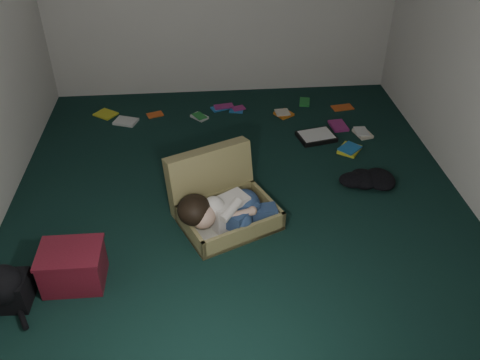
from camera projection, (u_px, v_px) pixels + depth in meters
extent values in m
plane|color=black|center=(239.00, 202.00, 4.47)|extent=(4.50, 4.50, 0.00)
plane|color=silver|center=(289.00, 300.00, 1.89)|extent=(4.50, 0.00, 4.50)
cube|color=#918650|center=(230.00, 217.00, 4.17)|extent=(0.90, 0.79, 0.17)
cube|color=silver|center=(230.00, 222.00, 4.20)|extent=(0.82, 0.71, 0.02)
cube|color=#918650|center=(210.00, 178.00, 4.31)|extent=(0.78, 0.51, 0.55)
cube|color=silver|center=(228.00, 211.00, 4.09)|extent=(0.37, 0.32, 0.24)
sphere|color=tan|center=(203.00, 216.00, 3.94)|extent=(0.20, 0.20, 0.20)
ellipsoid|color=black|center=(194.00, 210.00, 3.94)|extent=(0.27, 0.28, 0.23)
ellipsoid|color=navy|center=(245.00, 204.00, 4.16)|extent=(0.25, 0.28, 0.23)
cube|color=navy|center=(243.00, 216.00, 4.05)|extent=(0.29, 0.30, 0.15)
cube|color=navy|center=(261.00, 213.00, 4.12)|extent=(0.27, 0.15, 0.12)
sphere|color=white|center=(269.00, 210.00, 4.20)|extent=(0.12, 0.12, 0.12)
sphere|color=white|center=(274.00, 216.00, 4.15)|extent=(0.11, 0.11, 0.11)
cylinder|color=tan|center=(243.00, 214.00, 3.99)|extent=(0.20, 0.14, 0.07)
cube|color=#5C121F|center=(73.00, 268.00, 3.63)|extent=(0.42, 0.33, 0.28)
cube|color=#5C121F|center=(69.00, 252.00, 3.54)|extent=(0.44, 0.35, 0.02)
cube|color=black|center=(316.00, 137.00, 5.34)|extent=(0.42, 0.35, 0.05)
cube|color=white|center=(316.00, 134.00, 5.33)|extent=(0.38, 0.31, 0.01)
cube|color=yellow|center=(106.00, 114.00, 5.78)|extent=(0.19, 0.14, 0.02)
cube|color=#CD501B|center=(155.00, 115.00, 5.77)|extent=(0.24, 0.23, 0.02)
cube|color=silver|center=(199.00, 117.00, 5.72)|extent=(0.19, 0.22, 0.02)
cube|color=#2067AD|center=(236.00, 110.00, 5.85)|extent=(0.20, 0.23, 0.02)
cube|color=orange|center=(284.00, 114.00, 5.77)|extent=(0.24, 0.22, 0.02)
cube|color=#227D30|center=(305.00, 102.00, 6.01)|extent=(0.20, 0.16, 0.02)
cube|color=#912469|center=(338.00, 126.00, 5.55)|extent=(0.24, 0.23, 0.02)
cube|color=beige|center=(363.00, 134.00, 5.42)|extent=(0.18, 0.21, 0.02)
cube|color=yellow|center=(349.00, 150.00, 5.15)|extent=(0.21, 0.23, 0.02)
cube|color=#CD501B|center=(342.00, 107.00, 5.91)|extent=(0.23, 0.21, 0.02)
cube|color=silver|center=(126.00, 122.00, 5.63)|extent=(0.21, 0.17, 0.02)
cube|color=#2067AD|center=(222.00, 108.00, 5.90)|extent=(0.23, 0.24, 0.02)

